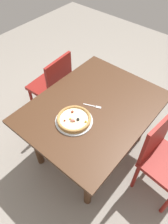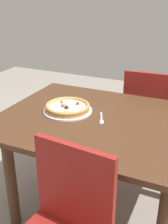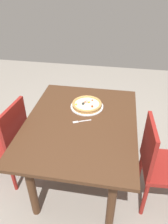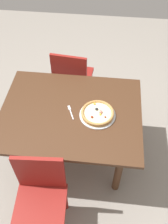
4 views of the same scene
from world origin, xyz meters
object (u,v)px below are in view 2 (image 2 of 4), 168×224
Objects in this scene: chair_near at (148,115)px; pizza at (68,107)px; fork at (102,119)px; dining_table at (101,135)px; plate at (68,111)px.

chair_near is 3.07× the size of pizza.
chair_near is 0.76m from fork.
dining_table is 0.28m from pizza.
dining_table is 3.96× the size of plate.
fork reaches higher than dining_table.
chair_near reaches higher than fork.
plate is 2.00× the size of fork.
dining_table is at bearing -161.92° from fork.
dining_table is 0.11m from fork.
dining_table is 1.43× the size of chair_near.
plate is 0.24m from fork.
chair_near is 2.78× the size of plate.
plate is 1.11× the size of pizza.
dining_table is 7.90× the size of fork.
plate reaches higher than dining_table.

